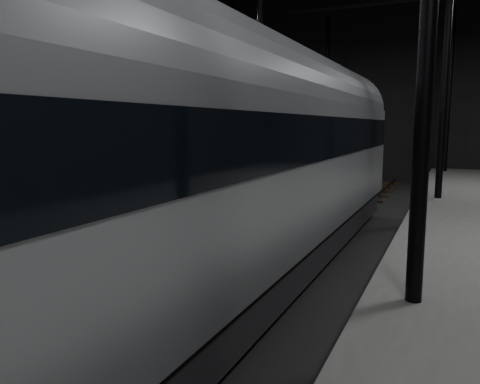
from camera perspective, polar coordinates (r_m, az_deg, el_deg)
The scene contains 6 objects.
ground at distance 13.14m, azimuth 4.58°, elevation -8.87°, with size 44.00×44.00×0.00m, color black.
platform_left at distance 17.01m, azimuth -19.93°, elevation -3.67°, with size 9.00×43.80×1.00m, color #545552.
tactile_strip at distance 14.29m, azimuth -7.73°, elevation -3.37°, with size 0.50×43.80×0.01m, color #95641B.
track at distance 13.12m, azimuth 4.58°, elevation -8.58°, with size 2.40×43.00×0.24m.
train at distance 10.33m, azimuth 0.15°, elevation 4.91°, with size 3.27×21.85×5.84m.
woman at distance 15.40m, azimuth -11.74°, elevation 0.76°, with size 0.66×0.43×1.81m, color tan.
Camera 1 is at (4.26, -11.82, 3.84)m, focal length 35.00 mm.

